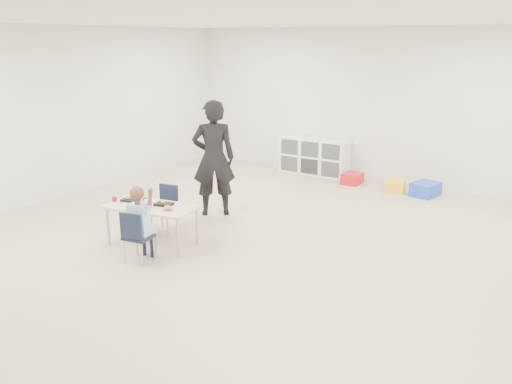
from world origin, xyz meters
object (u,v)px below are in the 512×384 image
Objects in this scene: chair_near at (139,236)px; adult at (214,158)px; table at (152,225)px; child at (138,221)px; cubby_shelf at (314,156)px.

chair_near is 0.37× the size of adult.
table is 0.72× the size of adult.
child is 0.72× the size of cubby_shelf.
child is at bearing -100.17° from chair_near.
chair_near is at bearing -86.40° from cubby_shelf.
chair_near is (0.24, -0.48, 0.05)m from table.
child is 0.58× the size of adult.
chair_near is 0.46× the size of cubby_shelf.
cubby_shelf is at bearing 80.84° from table.
table is 0.53m from chair_near.
chair_near is at bearing -73.63° from table.
cubby_shelf is (-0.08, 4.60, 0.08)m from table.
adult reaches higher than table.
table is 1.95× the size of chair_near.
chair_near is 0.63× the size of child.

